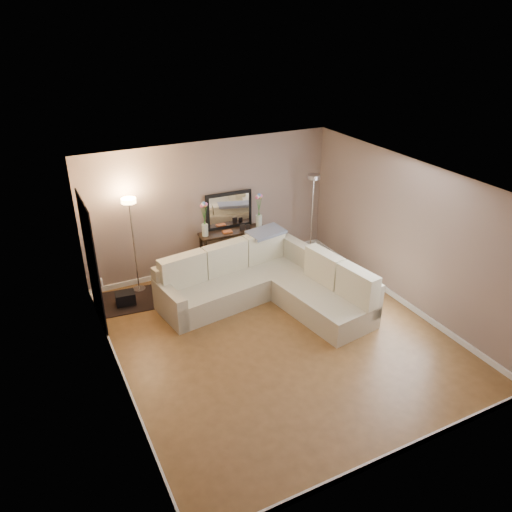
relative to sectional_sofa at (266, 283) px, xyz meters
name	(u,v)px	position (x,y,z in m)	size (l,w,h in m)	color
floor	(278,337)	(-0.33, -1.08, -0.37)	(5.00, 5.50, 0.01)	brown
ceiling	(282,182)	(-0.33, -1.08, 2.24)	(5.00, 5.50, 0.01)	white
wall_back	(211,207)	(-0.33, 1.68, 0.93)	(5.00, 0.02, 2.60)	gray
wall_front	(406,373)	(-0.33, -3.84, 0.93)	(5.00, 0.02, 2.60)	gray
wall_left	(111,305)	(-2.84, -1.08, 0.93)	(0.02, 5.50, 2.60)	gray
wall_right	(408,235)	(2.18, -1.08, 0.93)	(0.02, 5.50, 2.60)	gray
baseboard_back	(214,264)	(-0.33, 1.66, -0.32)	(5.00, 0.03, 0.10)	white
baseboard_front	(390,455)	(-0.33, -3.81, -0.32)	(5.00, 0.03, 0.10)	white
baseboard_left	(125,380)	(-2.82, -1.08, -0.32)	(0.03, 5.50, 0.10)	white
baseboard_right	(398,298)	(2.15, -1.08, -0.32)	(0.03, 5.50, 0.10)	white
doorway	(92,265)	(-2.81, 0.62, 0.73)	(0.02, 1.20, 2.20)	black
switch_plate	(102,283)	(-2.81, -0.23, 0.83)	(0.02, 0.08, 0.12)	white
sectional_sofa	(266,283)	(0.00, 0.00, 0.00)	(3.19, 2.82, 1.00)	beige
throw_blanket	(266,232)	(0.39, 0.74, 0.62)	(0.71, 0.41, 0.05)	slate
console_table	(229,248)	(-0.08, 1.42, 0.10)	(1.36, 0.43, 0.83)	black
leaning_mirror	(229,210)	(0.01, 1.59, 0.83)	(0.95, 0.09, 0.74)	black
table_decor	(233,230)	(0.00, 1.38, 0.48)	(0.57, 0.13, 0.13)	#C75823
flower_vase_left	(205,222)	(-0.57, 1.44, 0.75)	(0.16, 0.13, 0.71)	silver
flower_vase_right	(259,213)	(0.57, 1.39, 0.75)	(0.16, 0.13, 0.71)	silver
floor_lamp_lit	(132,227)	(-1.96, 1.41, 0.92)	(0.28, 0.28, 1.83)	silver
floor_lamp_unlit	(313,200)	(1.67, 1.15, 0.91)	(0.28, 0.28, 1.81)	silver
charcoal_rug	(137,299)	(-2.09, 1.07, -0.36)	(1.19, 0.89, 0.02)	black
black_bag	(125,298)	(-2.30, 1.00, -0.24)	(0.34, 0.24, 0.22)	black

